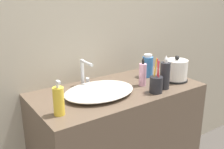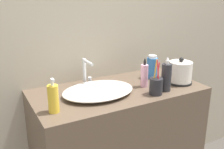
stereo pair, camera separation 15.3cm
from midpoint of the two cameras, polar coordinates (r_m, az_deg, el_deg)
The scene contains 9 objects.
wall_back at distance 1.73m, azimuth -6.76°, elevation 12.43°, with size 6.00×0.04×2.60m.
sink_basin at distance 1.50m, azimuth -5.70°, elevation -3.65°, with size 0.42×0.31×0.05m.
faucet at distance 1.63m, azimuth -8.71°, elevation 0.65°, with size 0.06×0.13×0.17m.
electric_kettle at distance 1.74m, azimuth 11.36°, elevation 0.69°, with size 0.16×0.16×0.17m.
toothbrush_cup at distance 1.53m, azimuth 6.77°, elevation -2.16°, with size 0.08×0.08×0.21m.
lotion_bottle at distance 1.29m, azimuth -14.91°, elevation -5.62°, with size 0.05×0.05×0.18m.
shampoo_bottle at distance 1.63m, azimuth 4.02°, elevation 0.05°, with size 0.05×0.05×0.18m.
mouthwash_bottle at distance 1.59m, azimuth 8.77°, elevation -0.17°, with size 0.06×0.06×0.21m.
hand_cream_bottle at distance 1.80m, azimuth 5.36°, elevation 1.82°, with size 0.07×0.07×0.16m.
Camera 1 is at (-0.87, -0.94, 1.47)m, focal length 42.00 mm.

